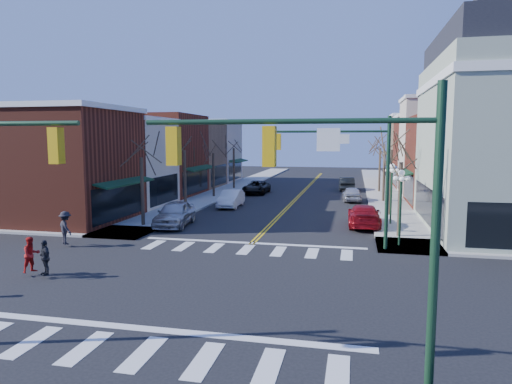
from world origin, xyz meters
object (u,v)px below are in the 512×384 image
Objects in this scene: car_right_near at (364,216)px; pedestrian_dark_b at (65,228)px; car_right_far at (347,184)px; car_left_far at (257,187)px; pedestrian_dark_a at (45,257)px; car_right_mid at (352,194)px; car_left_mid at (231,199)px; pedestrian_red_b at (31,255)px; lamppost_midblock at (392,183)px; car_left_near at (175,214)px; lamppost_corner at (401,195)px.

pedestrian_dark_b is at bearing 29.14° from car_right_near.
pedestrian_dark_b is at bearing 60.76° from car_right_far.
pedestrian_dark_a is at bearing -94.05° from car_left_far.
car_left_far is 1.22× the size of car_right_mid.
car_left_mid is 21.82m from pedestrian_dark_a.
car_right_near is 20.27m from pedestrian_dark_a.
pedestrian_red_b reaches higher than car_right_far.
pedestrian_red_b is at bearing 144.87° from pedestrian_dark_b.
car_left_mid is 2.96× the size of pedestrian_dark_a.
lamppost_midblock reaches higher than car_left_near.
pedestrian_red_b reaches higher than car_left_near.
car_left_near is at bearing 167.36° from lamppost_corner.
pedestrian_red_b is (-13.61, -27.54, 0.23)m from car_right_mid.
car_left_near is at bearing -94.28° from car_left_far.
lamppost_corner is 15.11m from car_left_near.
lamppost_midblock is 21.94m from car_right_far.
car_right_mid is 2.72× the size of pedestrian_dark_a.
car_right_far is (9.60, 5.43, 0.07)m from car_left_far.
lamppost_corner reaches higher than pedestrian_red_b.
car_left_near reaches higher than car_left_far.
car_right_mid is at bearing -20.74° from car_left_far.
pedestrian_red_b is at bearing -151.45° from lamppost_corner.
car_right_far is at bearing 4.78° from pedestrian_red_b.
lamppost_corner is 2.82× the size of pedestrian_dark_a.
lamppost_midblock is 20.98m from pedestrian_dark_b.
lamppost_midblock is 0.92× the size of car_right_far.
pedestrian_dark_a is (-0.90, -12.38, 0.06)m from car_left_near.
car_right_near is at bearing 80.53° from pedestrian_dark_a.
car_right_mid is 2.63× the size of pedestrian_red_b.
lamppost_midblock is 2.92m from car_right_near.
car_right_far is at bearing 96.91° from lamppost_corner.
pedestrian_red_b is at bearing 66.40° from car_right_far.
car_left_near reaches higher than car_right_far.
pedestrian_dark_a is at bearing -134.81° from lamppost_midblock.
pedestrian_dark_a reaches higher than car_left_mid.
pedestrian_dark_b is (-14.80, -31.83, 0.31)m from car_right_far.
lamppost_midblock is (0.00, 6.50, 0.00)m from lamppost_corner.
pedestrian_dark_a is at bearing 46.25° from car_right_near.
car_left_near is 1.11× the size of car_left_mid.
car_right_near is 1.12× the size of car_right_far.
lamppost_corner is at bearing -59.68° from car_left_far.
pedestrian_red_b is 1.03× the size of pedestrian_dark_a.
pedestrian_red_b is at bearing -100.47° from car_left_mid.
car_right_near is 12.84m from car_right_mid.
pedestrian_red_b is at bearing -161.25° from pedestrian_dark_a.
car_left_far is at bearing 18.03° from pedestrian_red_b.
car_left_near reaches higher than pedestrian_dark_a.
car_left_near is 19.42m from car_left_far.
car_left_near is at bearing 10.10° from car_right_near.
car_left_mid is at bearing 26.19° from car_right_mid.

